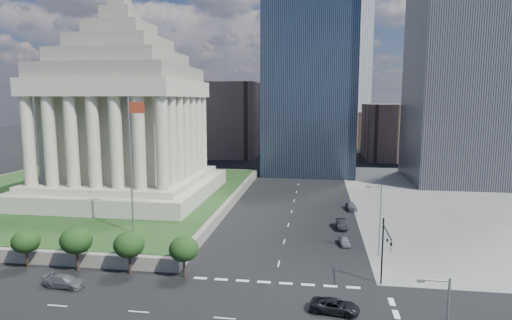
% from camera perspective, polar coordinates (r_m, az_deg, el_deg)
% --- Properties ---
extents(ground, '(500.00, 500.00, 0.00)m').
position_cam_1_polar(ground, '(135.70, 6.18, -1.15)').
color(ground, black).
rests_on(ground, ground).
extents(plaza_terrace, '(66.00, 70.00, 1.80)m').
position_cam_1_polar(plaza_terrace, '(99.74, -21.95, -4.49)').
color(plaza_terrace, '#69645A').
rests_on(plaza_terrace, ground).
extents(plaza_lawn, '(64.00, 68.00, 0.10)m').
position_cam_1_polar(plaza_lawn, '(99.55, -21.98, -3.95)').
color(plaza_lawn, '#1C3A17').
rests_on(plaza_lawn, plaza_terrace).
extents(war_memorial, '(34.00, 34.00, 39.00)m').
position_cam_1_polar(war_memorial, '(90.66, -17.20, 7.61)').
color(war_memorial, '#A9A38E').
rests_on(war_memorial, plaza_lawn).
extents(flagpole, '(2.52, 0.24, 20.00)m').
position_cam_1_polar(flagpole, '(64.30, -16.27, 0.22)').
color(flagpole, slate).
rests_on(flagpole, plaza_lawn).
extents(tree_row, '(53.00, 4.00, 6.00)m').
position_cam_1_polar(tree_row, '(65.30, -30.82, -9.58)').
color(tree_row, black).
rests_on(tree_row, ground).
extents(midrise_glass, '(26.00, 26.00, 60.00)m').
position_cam_1_polar(midrise_glass, '(129.22, 7.20, 11.73)').
color(midrise_glass, black).
rests_on(midrise_glass, ground).
extents(building_filler_ne, '(20.00, 30.00, 20.00)m').
position_cam_1_polar(building_filler_ne, '(166.53, 17.73, 3.67)').
color(building_filler_ne, brown).
rests_on(building_filler_ne, ground).
extents(building_filler_nw, '(24.00, 30.00, 28.00)m').
position_cam_1_polar(building_filler_nw, '(167.74, -3.69, 5.43)').
color(building_filler_nw, brown).
rests_on(building_filler_nw, ground).
extents(traffic_signal_ne, '(0.30, 5.74, 8.00)m').
position_cam_1_polar(traffic_signal_ne, '(50.86, 16.83, -10.94)').
color(traffic_signal_ne, black).
rests_on(traffic_signal_ne, ground).
extents(street_lamp_north, '(2.13, 0.22, 10.00)m').
position_cam_1_polar(street_lamp_north, '(61.57, 16.08, -7.19)').
color(street_lamp_north, slate).
rests_on(street_lamp_north, ground).
extents(pickup_truck, '(2.99, 5.26, 1.38)m').
position_cam_1_polar(pickup_truck, '(46.62, 10.48, -18.60)').
color(pickup_truck, black).
rests_on(pickup_truck, ground).
extents(suv_grey, '(2.38, 4.95, 1.39)m').
position_cam_1_polar(suv_grey, '(55.90, -24.15, -14.54)').
color(suv_grey, '#525559').
rests_on(suv_grey, ground).
extents(parked_sedan_near, '(3.82, 2.00, 1.24)m').
position_cam_1_polar(parked_sedan_near, '(66.17, 11.69, -10.53)').
color(parked_sedan_near, gray).
rests_on(parked_sedan_near, ground).
extents(parked_sedan_mid, '(4.76, 1.77, 1.55)m').
position_cam_1_polar(parked_sedan_mid, '(74.14, 11.32, -8.36)').
color(parked_sedan_mid, black).
rests_on(parked_sedan_mid, ground).
extents(parked_sedan_far, '(4.70, 2.45, 1.53)m').
position_cam_1_polar(parked_sedan_far, '(86.57, 12.56, -6.03)').
color(parked_sedan_far, '#595B61').
rests_on(parked_sedan_far, ground).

